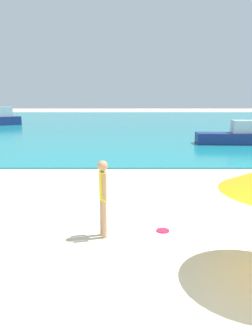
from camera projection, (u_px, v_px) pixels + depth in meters
water at (128, 121)px, 42.86m from camera, size 160.00×60.00×0.06m
person_standing at (104, 194)px, 6.70m from camera, size 0.22×0.36×1.63m
frisbee at (164, 231)px, 7.15m from camera, size 0.28×0.28×0.03m
boat_near at (235, 136)px, 20.55m from camera, size 4.47×1.66×1.49m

